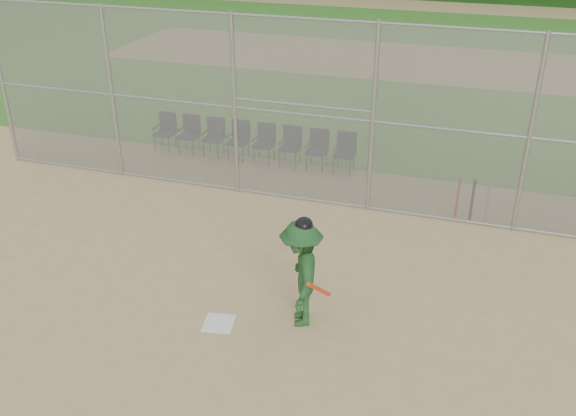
% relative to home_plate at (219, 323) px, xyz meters
% --- Properties ---
extents(ground, '(100.00, 100.00, 0.00)m').
position_rel_home_plate_xyz_m(ground, '(0.47, -0.33, -0.01)').
color(ground, tan).
rests_on(ground, ground).
extents(grass_strip, '(100.00, 100.00, 0.00)m').
position_rel_home_plate_xyz_m(grass_strip, '(0.47, 17.67, -0.01)').
color(grass_strip, '#316E21').
rests_on(grass_strip, ground).
extents(dirt_patch_far, '(24.00, 24.00, 0.00)m').
position_rel_home_plate_xyz_m(dirt_patch_far, '(0.47, 17.67, -0.00)').
color(dirt_patch_far, tan).
rests_on(dirt_patch_far, ground).
extents(backstop_fence, '(16.09, 0.09, 4.00)m').
position_rel_home_plate_xyz_m(backstop_fence, '(0.47, 4.67, 2.06)').
color(backstop_fence, gray).
rests_on(backstop_fence, ground).
extents(home_plate, '(0.55, 0.55, 0.02)m').
position_rel_home_plate_xyz_m(home_plate, '(0.00, 0.00, 0.00)').
color(home_plate, silver).
rests_on(home_plate, ground).
extents(batter_at_plate, '(1.01, 1.39, 1.88)m').
position_rel_home_plate_xyz_m(batter_at_plate, '(1.22, 0.47, 0.90)').
color(batter_at_plate, '#1E4C22').
rests_on(batter_at_plate, ground).
extents(spare_bats, '(0.66, 0.30, 0.84)m').
position_rel_home_plate_xyz_m(spare_bats, '(3.61, 4.96, 0.41)').
color(spare_bats, '#D84C14').
rests_on(spare_bats, ground).
extents(chair_0, '(0.54, 0.52, 0.96)m').
position_rel_home_plate_xyz_m(chair_0, '(-4.28, 6.46, 0.47)').
color(chair_0, '#0E1734').
rests_on(chair_0, ground).
extents(chair_1, '(0.54, 0.52, 0.96)m').
position_rel_home_plate_xyz_m(chair_1, '(-3.59, 6.46, 0.47)').
color(chair_1, '#0E1734').
rests_on(chair_1, ground).
extents(chair_2, '(0.54, 0.52, 0.96)m').
position_rel_home_plate_xyz_m(chair_2, '(-2.91, 6.46, 0.47)').
color(chair_2, '#0E1734').
rests_on(chair_2, ground).
extents(chair_3, '(0.54, 0.52, 0.96)m').
position_rel_home_plate_xyz_m(chair_3, '(-2.22, 6.46, 0.47)').
color(chair_3, '#0E1734').
rests_on(chair_3, ground).
extents(chair_4, '(0.54, 0.52, 0.96)m').
position_rel_home_plate_xyz_m(chair_4, '(-1.53, 6.46, 0.47)').
color(chair_4, '#0E1734').
rests_on(chair_4, ground).
extents(chair_5, '(0.54, 0.52, 0.96)m').
position_rel_home_plate_xyz_m(chair_5, '(-0.85, 6.46, 0.47)').
color(chair_5, '#0E1734').
rests_on(chair_5, ground).
extents(chair_6, '(0.54, 0.52, 0.96)m').
position_rel_home_plate_xyz_m(chair_6, '(-0.16, 6.46, 0.47)').
color(chair_6, '#0E1734').
rests_on(chair_6, ground).
extents(chair_7, '(0.54, 0.52, 0.96)m').
position_rel_home_plate_xyz_m(chair_7, '(0.52, 6.46, 0.47)').
color(chair_7, '#0E1734').
rests_on(chair_7, ground).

